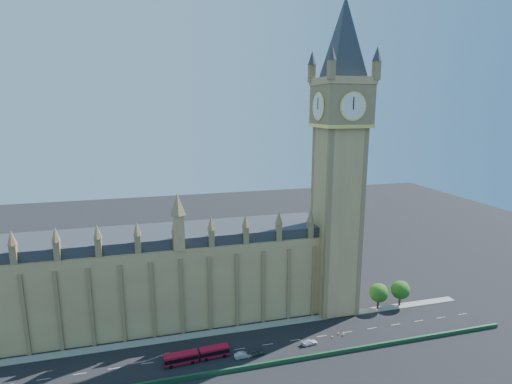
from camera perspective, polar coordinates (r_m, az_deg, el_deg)
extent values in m
plane|color=black|center=(114.90, -4.47, -21.72)|extent=(400.00, 400.00, 0.00)
cube|color=#AC8253|center=(127.28, -17.86, -12.34)|extent=(120.00, 20.00, 25.00)
cube|color=#2D3035|center=(122.32, -18.28, -6.34)|extent=(120.00, 18.00, 3.00)
cube|color=#AC8253|center=(126.01, 11.38, -4.24)|extent=(12.00, 12.00, 58.00)
cube|color=olive|center=(121.15, 12.07, 11.87)|extent=(14.00, 14.00, 12.00)
cylinder|color=silver|center=(114.81, 13.71, 11.81)|extent=(7.20, 0.30, 7.20)
cube|color=#AC8253|center=(121.37, 12.22, 15.18)|extent=(14.50, 14.50, 2.00)
cube|color=#1E4C2D|center=(107.29, -3.52, -24.05)|extent=(160.00, 0.60, 1.20)
cube|color=gray|center=(122.77, -5.33, -19.28)|extent=(160.00, 3.00, 0.16)
cylinder|color=#382619|center=(139.10, 17.03, -14.91)|extent=(0.70, 0.70, 4.00)
sphere|color=#1B4B14|center=(137.59, 17.12, -13.60)|extent=(6.00, 6.00, 6.00)
sphere|color=#1B4B14|center=(137.96, 17.36, -13.27)|extent=(4.38, 4.38, 4.38)
cylinder|color=#382619|center=(143.21, 19.84, -14.29)|extent=(0.70, 0.70, 4.00)
sphere|color=#1B4B14|center=(141.74, 19.94, -13.02)|extent=(6.00, 6.00, 6.00)
sphere|color=#1B4B14|center=(142.15, 20.16, -12.70)|extent=(4.38, 4.38, 4.38)
cube|color=#B20B25|center=(111.03, -10.65, -22.36)|extent=(8.61, 2.96, 2.82)
cube|color=#B20B25|center=(112.24, -6.00, -21.79)|extent=(7.67, 2.89, 2.82)
cube|color=black|center=(110.84, -10.66, -22.21)|extent=(8.66, 3.01, 1.07)
cube|color=black|center=(112.05, -6.00, -21.64)|extent=(7.73, 2.94, 1.07)
cylinder|color=black|center=(111.60, -8.43, -22.16)|extent=(0.93, 2.31, 2.26)
cylinder|color=black|center=(110.36, -12.04, -23.25)|extent=(0.96, 0.35, 0.94)
cylinder|color=black|center=(112.28, -12.21, -22.58)|extent=(0.96, 0.35, 0.94)
cylinder|color=black|center=(110.92, -9.03, -22.92)|extent=(0.96, 0.35, 0.94)
cylinder|color=black|center=(112.83, -9.26, -22.26)|extent=(0.96, 0.35, 0.94)
cylinder|color=black|center=(111.41, -7.14, -22.69)|extent=(0.96, 0.35, 0.94)
cylinder|color=black|center=(113.32, -7.41, -22.03)|extent=(0.96, 0.35, 0.94)
cylinder|color=black|center=(112.27, -4.55, -22.32)|extent=(0.96, 0.35, 0.94)
cylinder|color=black|center=(114.16, -4.87, -21.69)|extent=(0.96, 0.35, 0.94)
imported|color=#3B3F42|center=(112.76, -0.10, -21.91)|extent=(4.84, 2.30, 1.60)
imported|color=#A1A4A8|center=(111.90, -1.90, -22.26)|extent=(4.46, 1.57, 1.47)
imported|color=silver|center=(117.72, 7.66, -20.51)|extent=(4.69, 2.35, 1.31)
cube|color=black|center=(121.79, 10.84, -19.77)|extent=(0.43, 0.43, 0.04)
cone|color=orange|center=(121.63, 10.84, -19.64)|extent=(0.47, 0.47, 0.66)
cylinder|color=white|center=(121.58, 10.85, -19.60)|extent=(0.32, 0.32, 0.11)
cube|color=black|center=(123.53, 11.69, -19.31)|extent=(0.54, 0.54, 0.04)
cone|color=orange|center=(123.35, 11.70, -19.17)|extent=(0.59, 0.59, 0.74)
cylinder|color=white|center=(123.30, 11.70, -19.13)|extent=(0.36, 0.36, 0.13)
cube|color=black|center=(118.68, 7.36, -20.57)|extent=(0.45, 0.45, 0.04)
cone|color=#EF550C|center=(118.51, 7.37, -20.44)|extent=(0.49, 0.49, 0.66)
cylinder|color=white|center=(118.46, 7.37, -20.40)|extent=(0.32, 0.32, 0.11)
cube|color=black|center=(123.29, 12.37, -19.41)|extent=(0.54, 0.54, 0.04)
cone|color=orange|center=(123.10, 12.38, -19.26)|extent=(0.60, 0.60, 0.78)
cylinder|color=white|center=(123.05, 12.38, -19.22)|extent=(0.38, 0.38, 0.13)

